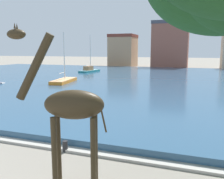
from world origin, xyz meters
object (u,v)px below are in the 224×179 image
at_px(giraffe_statue, 69,108).
at_px(sailboat_teal, 91,71).
at_px(sailboat_orange, 65,82).
at_px(mooring_bollard, 65,146).

distance_m(giraffe_statue, sailboat_teal, 39.12).
bearing_deg(sailboat_orange, sailboat_teal, 102.06).
bearing_deg(mooring_bollard, giraffe_statue, -56.05).
height_order(giraffe_statue, sailboat_orange, sailboat_orange).
height_order(sailboat_teal, mooring_bollard, sailboat_teal).
relative_size(giraffe_statue, sailboat_teal, 0.74).
distance_m(giraffe_statue, sailboat_orange, 24.39).
relative_size(sailboat_teal, mooring_bollard, 14.45).
bearing_deg(sailboat_teal, sailboat_orange, -77.94).
relative_size(sailboat_teal, sailboat_orange, 1.07).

